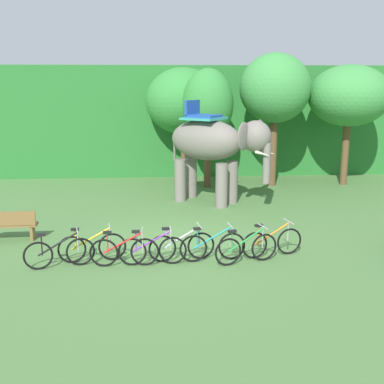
# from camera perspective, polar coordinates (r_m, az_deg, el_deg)

# --- Properties ---
(ground_plane) EXTENTS (80.00, 80.00, 0.00)m
(ground_plane) POSITION_cam_1_polar(r_m,az_deg,el_deg) (13.46, -2.09, -6.40)
(ground_plane) COLOR #4C753D
(foliage_hedge) EXTENTS (36.00, 6.00, 5.18)m
(foliage_hedge) POSITION_cam_1_polar(r_m,az_deg,el_deg) (25.63, -3.12, 8.78)
(foliage_hedge) COLOR #28702D
(foliage_hedge) RESTS_ON ground
(tree_right) EXTENTS (3.35, 3.35, 5.07)m
(tree_right) POSITION_cam_1_polar(r_m,az_deg,el_deg) (21.88, -1.05, 10.70)
(tree_right) COLOR brown
(tree_right) RESTS_ON ground
(tree_center_right) EXTENTS (2.14, 2.14, 4.99)m
(tree_center_right) POSITION_cam_1_polar(r_m,az_deg,el_deg) (20.38, 1.88, 10.23)
(tree_center_right) COLOR brown
(tree_center_right) RESTS_ON ground
(tree_left) EXTENTS (2.98, 2.98, 5.63)m
(tree_left) POSITION_cam_1_polar(r_m,az_deg,el_deg) (20.96, 9.79, 11.92)
(tree_left) COLOR brown
(tree_left) RESTS_ON ground
(tree_far_left) EXTENTS (3.47, 3.47, 5.16)m
(tree_far_left) POSITION_cam_1_polar(r_m,az_deg,el_deg) (21.92, 18.09, 10.73)
(tree_far_left) COLOR brown
(tree_far_left) RESTS_ON ground
(elephant) EXTENTS (3.92, 3.42, 3.78)m
(elephant) POSITION_cam_1_polar(r_m,az_deg,el_deg) (17.70, 2.60, 5.64)
(elephant) COLOR slate
(elephant) RESTS_ON ground
(bike_black) EXTENTS (1.68, 0.57, 0.92)m
(bike_black) POSITION_cam_1_polar(r_m,az_deg,el_deg) (12.28, -15.42, -6.91)
(bike_black) COLOR black
(bike_black) RESTS_ON ground
(bike_yellow) EXTENTS (1.70, 0.52, 0.92)m
(bike_yellow) POSITION_cam_1_polar(r_m,az_deg,el_deg) (12.48, -11.74, -6.37)
(bike_yellow) COLOR black
(bike_yellow) RESTS_ON ground
(bike_red) EXTENTS (1.71, 0.52, 0.92)m
(bike_red) POSITION_cam_1_polar(r_m,az_deg,el_deg) (12.04, -8.03, -6.94)
(bike_red) COLOR black
(bike_red) RESTS_ON ground
(bike_purple) EXTENTS (1.71, 0.52, 0.92)m
(bike_purple) POSITION_cam_1_polar(r_m,az_deg,el_deg) (12.05, -4.72, -6.84)
(bike_purple) COLOR black
(bike_purple) RESTS_ON ground
(bike_white) EXTENTS (1.70, 0.52, 0.92)m
(bike_white) POSITION_cam_1_polar(r_m,az_deg,el_deg) (12.29, -1.23, -6.40)
(bike_white) COLOR black
(bike_white) RESTS_ON ground
(bike_teal) EXTENTS (1.70, 0.52, 0.92)m
(bike_teal) POSITION_cam_1_polar(r_m,az_deg,el_deg) (12.28, 2.45, -6.42)
(bike_teal) COLOR black
(bike_teal) RESTS_ON ground
(bike_green) EXTENTS (1.65, 0.65, 0.92)m
(bike_green) POSITION_cam_1_polar(r_m,az_deg,el_deg) (12.19, 6.43, -6.64)
(bike_green) COLOR black
(bike_green) RESTS_ON ground
(bike_orange) EXTENTS (1.67, 0.60, 0.92)m
(bike_orange) POSITION_cam_1_polar(r_m,az_deg,el_deg) (12.74, 9.45, -5.86)
(bike_orange) COLOR black
(bike_orange) RESTS_ON ground
(wooden_bench) EXTENTS (1.51, 0.46, 0.89)m
(wooden_bench) POSITION_cam_1_polar(r_m,az_deg,el_deg) (14.67, -20.76, -3.64)
(wooden_bench) COLOR brown
(wooden_bench) RESTS_ON ground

